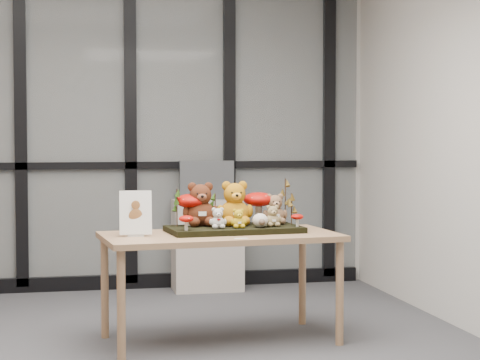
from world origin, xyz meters
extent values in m
plane|color=beige|center=(0.00, 2.50, 1.40)|extent=(5.00, 0.00, 5.00)
plane|color=beige|center=(0.00, -2.50, 1.40)|extent=(5.00, 0.00, 5.00)
cube|color=#2D383F|center=(0.00, 2.47, 1.40)|extent=(4.90, 0.02, 2.70)
cube|color=black|center=(0.00, 2.47, 0.06)|extent=(4.90, 0.06, 0.12)
cube|color=black|center=(0.00, 2.47, 1.05)|extent=(4.90, 0.06, 0.06)
cube|color=black|center=(-0.45, 2.47, 1.40)|extent=(0.10, 0.06, 2.70)
cube|color=black|center=(0.45, 2.47, 1.40)|extent=(0.10, 0.06, 2.70)
cube|color=black|center=(1.30, 2.47, 1.40)|extent=(0.10, 0.06, 2.70)
cube|color=black|center=(2.20, 2.47, 1.40)|extent=(0.10, 0.06, 2.70)
cube|color=#A47D59|center=(0.84, 0.45, 0.67)|extent=(1.53, 0.87, 0.04)
cylinder|color=#A47D59|center=(0.20, 0.07, 0.32)|extent=(0.05, 0.05, 0.65)
cylinder|color=#A47D59|center=(0.13, 0.70, 0.32)|extent=(0.05, 0.05, 0.65)
cylinder|color=#A47D59|center=(1.55, 0.20, 0.32)|extent=(0.05, 0.05, 0.65)
cylinder|color=#A47D59|center=(1.49, 0.83, 0.32)|extent=(0.05, 0.05, 0.65)
cube|color=black|center=(0.95, 0.52, 0.70)|extent=(0.88, 0.50, 0.04)
cube|color=silver|center=(0.31, 0.42, 0.69)|extent=(0.10, 0.07, 0.01)
cube|color=white|center=(0.31, 0.42, 0.83)|extent=(0.20, 0.08, 0.27)
ellipsoid|color=brown|center=(0.31, 0.41, 0.81)|extent=(0.09, 0.01, 0.10)
ellipsoid|color=brown|center=(0.31, 0.41, 0.88)|extent=(0.05, 0.01, 0.05)
cube|color=white|center=(0.92, 0.16, 0.69)|extent=(0.08, 0.03, 0.00)
cube|color=#B1A79E|center=(1.07, 2.26, 0.38)|extent=(0.57, 0.33, 0.76)
cube|color=#494C51|center=(1.07, 2.28, 0.93)|extent=(0.46, 0.05, 0.33)
cube|color=black|center=(1.07, 2.26, 0.93)|extent=(0.40, 0.00, 0.27)
camera|label=1|loc=(-0.15, -4.90, 1.31)|focal=65.00mm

